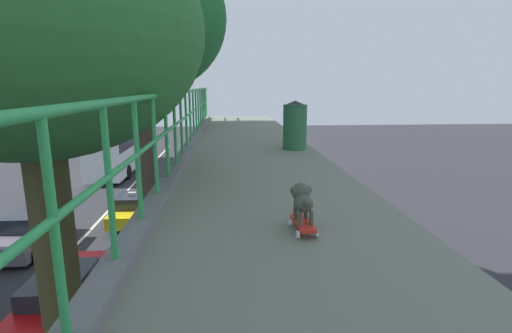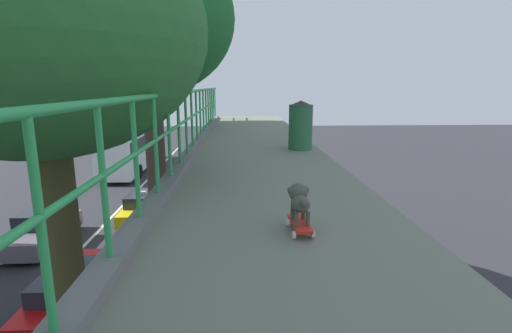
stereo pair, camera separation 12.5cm
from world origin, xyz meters
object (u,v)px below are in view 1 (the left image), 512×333
object	(u,v)px
toy_skateboard	(303,224)
litter_bin	(295,125)
car_red_taxi_fifth	(66,292)
city_bus	(121,145)
small_dog	(302,198)
car_grey_sixth	(30,232)
car_yellow_cab_seventh	(134,208)

from	to	relation	value
toy_skateboard	litter_bin	distance (m)	4.36
car_red_taxi_fifth	toy_skateboard	distance (m)	9.97
city_bus	litter_bin	world-z (taller)	litter_bin
car_red_taxi_fifth	city_bus	distance (m)	19.44
small_dog	toy_skateboard	bearing A→B (deg)	-87.11
small_dog	car_grey_sixth	bearing A→B (deg)	126.09
car_red_taxi_fifth	car_grey_sixth	distance (m)	5.76
small_dog	city_bus	bearing A→B (deg)	108.45
car_red_taxi_fifth	small_dog	bearing A→B (deg)	-53.13
car_yellow_cab_seventh	litter_bin	bearing A→B (deg)	-60.70
car_yellow_cab_seventh	car_grey_sixth	bearing A→B (deg)	-138.91
car_red_taxi_fifth	car_yellow_cab_seventh	size ratio (longest dim) A/B	1.08
car_grey_sixth	city_bus	xyz separation A→B (m)	(-0.14, 14.37, 1.26)
car_grey_sixth	car_yellow_cab_seventh	distance (m)	4.50
toy_skateboard	small_dog	distance (m)	0.22
litter_bin	toy_skateboard	bearing A→B (deg)	-99.16
city_bus	litter_bin	size ratio (longest dim) A/B	11.08
car_yellow_cab_seventh	city_bus	size ratio (longest dim) A/B	0.39
small_dog	litter_bin	distance (m)	4.30
car_red_taxi_fifth	small_dog	distance (m)	10.05
city_bus	small_dog	world-z (taller)	small_dog
city_bus	litter_bin	distance (m)	24.12
car_grey_sixth	litter_bin	bearing A→B (deg)	-39.06
car_red_taxi_fifth	car_grey_sixth	world-z (taller)	car_red_taxi_fifth
small_dog	litter_bin	size ratio (longest dim) A/B	0.38
city_bus	small_dog	size ratio (longest dim) A/B	29.19
car_grey_sixth	litter_bin	size ratio (longest dim) A/B	4.22
car_yellow_cab_seventh	city_bus	distance (m)	12.02
car_grey_sixth	toy_skateboard	bearing A→B (deg)	-54.00
city_bus	toy_skateboard	bearing A→B (deg)	-71.57
city_bus	small_dog	bearing A→B (deg)	-71.55
car_red_taxi_fifth	toy_skateboard	size ratio (longest dim) A/B	10.15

